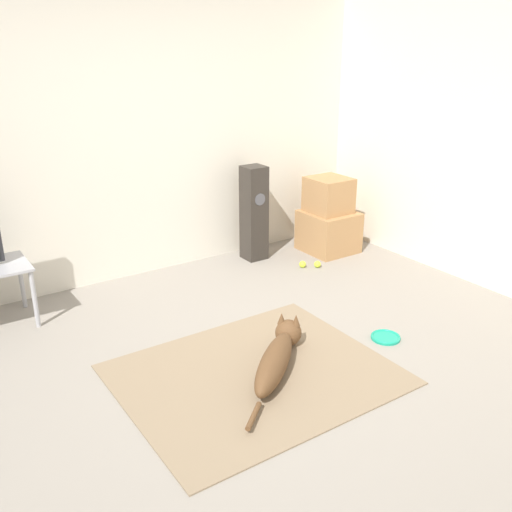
{
  "coord_description": "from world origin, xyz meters",
  "views": [
    {
      "loc": [
        -1.73,
        -2.68,
        2.08
      ],
      "look_at": [
        0.66,
        0.86,
        0.45
      ],
      "focal_mm": 40.0,
      "sensor_mm": 36.0,
      "label": 1
    }
  ],
  "objects_px": {
    "dog": "(277,356)",
    "cardboard_box_lower": "(328,231)",
    "frisbee": "(386,337)",
    "floor_speaker": "(254,213)",
    "cardboard_box_upper": "(329,195)",
    "tennis_ball_by_boxes": "(317,264)",
    "tennis_ball_near_speaker": "(303,264)"
  },
  "relations": [
    {
      "from": "dog",
      "to": "cardboard_box_lower",
      "type": "xyz_separation_m",
      "value": [
        1.8,
        1.58,
        0.1
      ]
    },
    {
      "from": "frisbee",
      "to": "floor_speaker",
      "type": "xyz_separation_m",
      "value": [
        0.12,
        1.93,
        0.46
      ]
    },
    {
      "from": "dog",
      "to": "floor_speaker",
      "type": "bearing_deg",
      "value": 60.4
    },
    {
      "from": "dog",
      "to": "floor_speaker",
      "type": "distance_m",
      "value": 2.14
    },
    {
      "from": "floor_speaker",
      "to": "cardboard_box_upper",
      "type": "bearing_deg",
      "value": -17.55
    },
    {
      "from": "cardboard_box_lower",
      "to": "floor_speaker",
      "type": "height_order",
      "value": "floor_speaker"
    },
    {
      "from": "frisbee",
      "to": "floor_speaker",
      "type": "relative_size",
      "value": 0.23
    },
    {
      "from": "cardboard_box_upper",
      "to": "tennis_ball_by_boxes",
      "type": "xyz_separation_m",
      "value": [
        -0.39,
        -0.32,
        -0.56
      ]
    },
    {
      "from": "frisbee",
      "to": "tennis_ball_by_boxes",
      "type": "distance_m",
      "value": 1.45
    },
    {
      "from": "dog",
      "to": "tennis_ball_by_boxes",
      "type": "xyz_separation_m",
      "value": [
        1.41,
        1.27,
        -0.08
      ]
    },
    {
      "from": "dog",
      "to": "cardboard_box_upper",
      "type": "relative_size",
      "value": 2.25
    },
    {
      "from": "cardboard_box_upper",
      "to": "cardboard_box_lower",
      "type": "bearing_deg",
      "value": -55.82
    },
    {
      "from": "cardboard_box_lower",
      "to": "tennis_ball_near_speaker",
      "type": "relative_size",
      "value": 7.78
    },
    {
      "from": "dog",
      "to": "tennis_ball_near_speaker",
      "type": "bearing_deg",
      "value": 46.43
    },
    {
      "from": "cardboard_box_lower",
      "to": "tennis_ball_by_boxes",
      "type": "xyz_separation_m",
      "value": [
        -0.4,
        -0.31,
        -0.18
      ]
    },
    {
      "from": "cardboard_box_lower",
      "to": "tennis_ball_by_boxes",
      "type": "height_order",
      "value": "cardboard_box_lower"
    },
    {
      "from": "dog",
      "to": "floor_speaker",
      "type": "xyz_separation_m",
      "value": [
        1.04,
        1.83,
        0.36
      ]
    },
    {
      "from": "cardboard_box_upper",
      "to": "tennis_ball_near_speaker",
      "type": "bearing_deg",
      "value": -154.37
    },
    {
      "from": "dog",
      "to": "cardboard_box_lower",
      "type": "relative_size",
      "value": 1.75
    },
    {
      "from": "cardboard_box_lower",
      "to": "dog",
      "type": "bearing_deg",
      "value": -138.75
    },
    {
      "from": "frisbee",
      "to": "floor_speaker",
      "type": "height_order",
      "value": "floor_speaker"
    },
    {
      "from": "frisbee",
      "to": "cardboard_box_lower",
      "type": "relative_size",
      "value": 0.42
    },
    {
      "from": "frisbee",
      "to": "cardboard_box_lower",
      "type": "height_order",
      "value": "cardboard_box_lower"
    },
    {
      "from": "cardboard_box_upper",
      "to": "floor_speaker",
      "type": "bearing_deg",
      "value": 162.45
    },
    {
      "from": "cardboard_box_lower",
      "to": "floor_speaker",
      "type": "xyz_separation_m",
      "value": [
        -0.76,
        0.25,
        0.26
      ]
    },
    {
      "from": "dog",
      "to": "tennis_ball_near_speaker",
      "type": "distance_m",
      "value": 1.87
    },
    {
      "from": "dog",
      "to": "tennis_ball_by_boxes",
      "type": "height_order",
      "value": "dog"
    },
    {
      "from": "cardboard_box_lower",
      "to": "tennis_ball_by_boxes",
      "type": "distance_m",
      "value": 0.54
    },
    {
      "from": "dog",
      "to": "tennis_ball_by_boxes",
      "type": "bearing_deg",
      "value": 42.12
    },
    {
      "from": "cardboard_box_upper",
      "to": "tennis_ball_by_boxes",
      "type": "distance_m",
      "value": 0.76
    },
    {
      "from": "frisbee",
      "to": "cardboard_box_upper",
      "type": "relative_size",
      "value": 0.54
    },
    {
      "from": "dog",
      "to": "cardboard_box_upper",
      "type": "distance_m",
      "value": 2.45
    }
  ]
}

